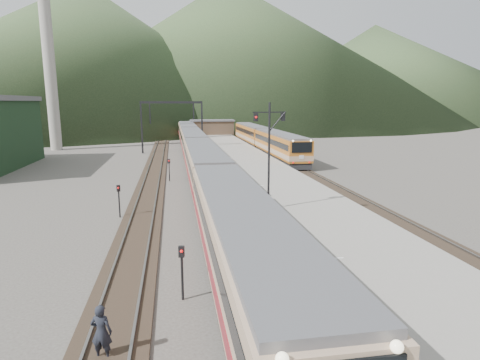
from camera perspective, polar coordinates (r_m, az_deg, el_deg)
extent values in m
cube|color=black|center=(49.41, -6.16, 1.90)|extent=(2.60, 200.00, 0.12)
cube|color=slate|center=(49.36, -7.00, 1.99)|extent=(0.10, 200.00, 0.14)
cube|color=slate|center=(49.44, -5.33, 2.04)|extent=(0.10, 200.00, 0.14)
cube|color=black|center=(49.39, -11.96, 1.72)|extent=(2.60, 200.00, 0.12)
cube|color=slate|center=(49.41, -12.80, 1.81)|extent=(0.10, 200.00, 0.14)
cube|color=slate|center=(49.34, -11.13, 1.86)|extent=(0.10, 200.00, 0.14)
cube|color=black|center=(51.35, 6.77, 2.23)|extent=(2.60, 200.00, 0.12)
cube|color=slate|center=(51.14, 5.99, 2.33)|extent=(0.10, 200.00, 0.14)
cube|color=slate|center=(51.54, 7.54, 2.36)|extent=(0.10, 200.00, 0.14)
cube|color=gray|center=(48.02, 0.66, 2.23)|extent=(8.00, 100.00, 1.00)
cube|color=black|center=(64.01, -13.81, 7.27)|extent=(0.25, 0.25, 8.00)
cube|color=black|center=(63.99, -5.42, 7.54)|extent=(0.25, 0.25, 8.00)
cube|color=black|center=(63.72, -9.73, 10.83)|extent=(9.30, 0.22, 0.35)
cube|color=black|center=(88.93, -12.65, 8.29)|extent=(0.25, 0.25, 8.00)
cube|color=black|center=(88.92, -6.59, 8.48)|extent=(0.25, 0.25, 8.00)
cube|color=black|center=(88.72, -9.70, 10.85)|extent=(9.30, 0.22, 0.35)
cylinder|color=#9E998E|center=(73.64, -25.57, 15.57)|extent=(1.80, 1.80, 30.00)
cube|color=brown|center=(87.29, -3.99, 7.43)|extent=(9.00, 4.00, 2.80)
cube|color=slate|center=(87.20, -4.00, 8.44)|extent=(9.40, 4.40, 0.30)
cone|color=#2C4123|center=(203.39, -20.86, 16.59)|extent=(180.00, 180.00, 60.00)
cone|color=#2C4123|center=(242.77, -1.72, 18.04)|extent=(220.00, 220.00, 75.00)
cone|color=#2C4123|center=(246.66, 18.37, 14.47)|extent=(160.00, 160.00, 50.00)
cube|color=tan|center=(17.30, 0.22, -8.42)|extent=(3.04, 20.41, 3.71)
cube|color=tan|center=(37.54, -5.16, 2.16)|extent=(3.04, 20.41, 3.71)
cube|color=tan|center=(58.26, -6.74, 5.28)|extent=(3.04, 20.41, 3.71)
cube|color=tan|center=(79.08, -7.50, 6.76)|extent=(3.04, 20.41, 3.71)
cube|color=#B0641F|center=(54.99, 5.63, 4.86)|extent=(2.87, 19.30, 3.50)
cube|color=#B0641F|center=(74.21, 1.65, 6.49)|extent=(2.87, 19.30, 3.50)
cylinder|color=black|center=(25.58, 4.14, 3.29)|extent=(0.14, 0.14, 6.82)
cube|color=black|center=(25.36, 4.23, 9.60)|extent=(2.19, 0.31, 0.07)
cube|color=black|center=(25.07, 2.26, 8.92)|extent=(0.27, 0.21, 0.50)
cube|color=black|center=(25.69, 6.13, 8.91)|extent=(0.27, 0.21, 0.50)
cylinder|color=black|center=(16.61, -8.22, -13.42)|extent=(0.10, 0.10, 2.00)
cube|color=black|center=(16.21, -8.32, -10.04)|extent=(0.25, 0.21, 0.45)
cylinder|color=black|center=(40.83, -10.03, 1.21)|extent=(0.10, 0.10, 2.00)
cube|color=black|center=(40.67, -10.08, 2.67)|extent=(0.27, 0.24, 0.45)
cylinder|color=black|center=(28.83, -16.80, -3.19)|extent=(0.10, 0.10, 2.00)
cube|color=black|center=(28.59, -16.91, -1.15)|extent=(0.27, 0.24, 0.45)
imported|color=black|center=(13.82, -19.12, -19.78)|extent=(0.73, 0.56, 1.81)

